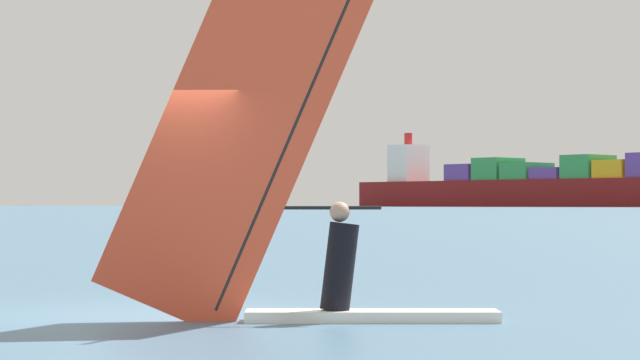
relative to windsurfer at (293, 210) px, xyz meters
name	(u,v)px	position (x,y,z in m)	size (l,w,h in m)	color
ground_plane	(159,314)	(-1.80, 0.32, -1.20)	(4000.00, 4000.00, 0.00)	#476B84
windsurfer	(293,210)	(0.00, 0.00, 0.00)	(4.21, 1.85, 4.51)	white
cargo_ship	(526,186)	(-117.08, 572.61, 8.33)	(179.86, 103.95, 36.50)	maroon
distant_headland	(589,191)	(-211.73, 1342.57, 13.68)	(1339.58, 221.89, 29.76)	#756B56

